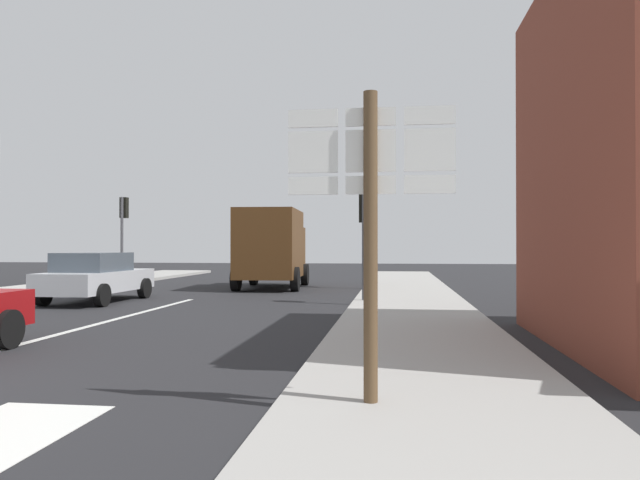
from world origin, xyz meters
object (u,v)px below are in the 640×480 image
(sedan_far, at_px, (96,276))
(delivery_truck, at_px, (272,246))
(traffic_light_far_right, at_px, (373,217))
(route_sign_post, at_px, (371,213))
(traffic_light_near_right, at_px, (364,220))
(traffic_light_far_left, at_px, (123,220))

(sedan_far, height_order, delivery_truck, delivery_truck)
(traffic_light_far_right, bearing_deg, route_sign_post, -87.89)
(delivery_truck, distance_m, traffic_light_near_right, 7.14)
(sedan_far, xyz_separation_m, delivery_truck, (4.02, 6.20, 0.89))
(sedan_far, height_order, traffic_light_far_left, traffic_light_far_left)
(traffic_light_far_right, distance_m, traffic_light_near_right, 6.25)
(traffic_light_far_right, xyz_separation_m, traffic_light_far_left, (-10.84, 1.26, 0.02))
(sedan_far, xyz_separation_m, traffic_light_far_right, (7.96, 6.52, 2.02))
(sedan_far, distance_m, delivery_truck, 7.44)
(traffic_light_far_left, bearing_deg, sedan_far, -69.64)
(traffic_light_far_left, bearing_deg, traffic_light_near_right, -34.64)
(traffic_light_near_right, bearing_deg, delivery_truck, 123.65)
(sedan_far, relative_size, traffic_light_far_right, 1.12)
(traffic_light_far_right, relative_size, traffic_light_near_right, 1.16)
(route_sign_post, bearing_deg, sedan_far, 128.63)
(traffic_light_far_left, bearing_deg, traffic_light_far_right, -6.62)
(delivery_truck, bearing_deg, traffic_light_far_left, 167.12)
(delivery_truck, height_order, traffic_light_far_left, traffic_light_far_left)
(sedan_far, relative_size, traffic_light_far_left, 1.12)
(traffic_light_far_right, bearing_deg, delivery_truck, -175.32)
(sedan_far, xyz_separation_m, traffic_light_near_right, (7.96, 0.29, 1.64))
(sedan_far, distance_m, traffic_light_far_right, 10.48)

